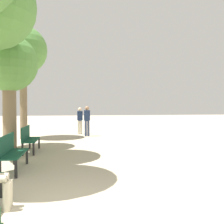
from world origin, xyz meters
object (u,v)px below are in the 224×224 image
tree_row_3 (23,52)px  pedestrian_near (80,119)px  bench_row_1 (11,150)px  pedestrian_mid (87,119)px  bench_row_2 (29,137)px  tree_row_2 (9,66)px

tree_row_3 → pedestrian_near: size_ratio=3.60×
bench_row_1 → tree_row_3: (-0.88, 6.54, 3.91)m
tree_row_3 → pedestrian_mid: (3.27, 0.53, -3.49)m
tree_row_3 → pedestrian_mid: tree_row_3 is taller
bench_row_1 → bench_row_2: size_ratio=1.00×
tree_row_2 → bench_row_1: bearing=-76.4°
pedestrian_near → pedestrian_mid: 1.17m
bench_row_1 → tree_row_2: 4.63m
tree_row_2 → tree_row_3: tree_row_3 is taller
tree_row_3 → pedestrian_near: bearing=29.3°
tree_row_2 → pedestrian_mid: size_ratio=2.69×
bench_row_2 → tree_row_2: (-0.88, 0.95, 2.72)m
tree_row_2 → tree_row_3: 3.14m
tree_row_2 → bench_row_2: bearing=-47.1°
bench_row_1 → tree_row_3: 7.67m
pedestrian_near → tree_row_2: bearing=-122.7°
tree_row_3 → pedestrian_mid: size_ratio=3.42×
tree_row_3 → pedestrian_mid: bearing=9.2°
tree_row_2 → pedestrian_near: 5.89m
pedestrian_mid → pedestrian_near: bearing=107.8°
tree_row_2 → pedestrian_mid: 5.27m
tree_row_2 → tree_row_3: (-0.00, 2.90, 1.19)m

